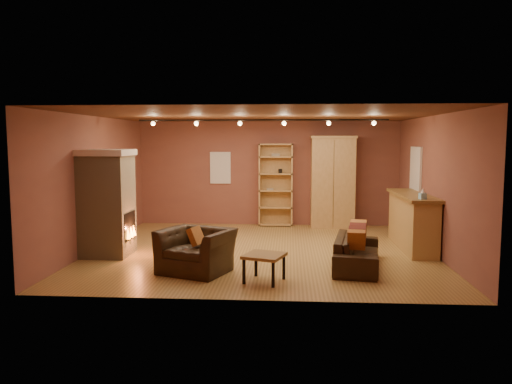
# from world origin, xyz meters

# --- Properties ---
(floor) EXTENTS (7.00, 7.00, 0.00)m
(floor) POSITION_xyz_m (0.00, 0.00, 0.00)
(floor) COLOR olive
(floor) RESTS_ON ground
(ceiling) EXTENTS (7.00, 7.00, 0.00)m
(ceiling) POSITION_xyz_m (0.00, 0.00, 2.80)
(ceiling) COLOR #58321B
(ceiling) RESTS_ON back_wall
(back_wall) EXTENTS (7.00, 0.02, 2.80)m
(back_wall) POSITION_xyz_m (0.00, 3.25, 1.40)
(back_wall) COLOR brown
(back_wall) RESTS_ON floor
(left_wall) EXTENTS (0.02, 6.50, 2.80)m
(left_wall) POSITION_xyz_m (-3.50, 0.00, 1.40)
(left_wall) COLOR brown
(left_wall) RESTS_ON floor
(right_wall) EXTENTS (0.02, 6.50, 2.80)m
(right_wall) POSITION_xyz_m (3.50, 0.00, 1.40)
(right_wall) COLOR brown
(right_wall) RESTS_ON floor
(fireplace) EXTENTS (1.01, 0.98, 2.12)m
(fireplace) POSITION_xyz_m (-3.04, -0.60, 1.06)
(fireplace) COLOR tan
(fireplace) RESTS_ON floor
(back_window) EXTENTS (0.56, 0.04, 0.86)m
(back_window) POSITION_xyz_m (-1.30, 3.23, 1.55)
(back_window) COLOR white
(back_window) RESTS_ON back_wall
(bookcase) EXTENTS (0.90, 0.35, 2.21)m
(bookcase) POSITION_xyz_m (0.21, 3.13, 1.12)
(bookcase) COLOR tan
(bookcase) RESTS_ON floor
(armoire) EXTENTS (1.18, 0.67, 2.41)m
(armoire) POSITION_xyz_m (1.72, 2.94, 1.21)
(armoire) COLOR tan
(armoire) RESTS_ON floor
(bar_counter) EXTENTS (0.65, 2.44, 1.17)m
(bar_counter) POSITION_xyz_m (3.20, 0.46, 0.59)
(bar_counter) COLOR tan
(bar_counter) RESTS_ON floor
(tissue_box) EXTENTS (0.14, 0.14, 0.22)m
(tissue_box) POSITION_xyz_m (3.15, -0.48, 1.26)
(tissue_box) COLOR #88C1D9
(tissue_box) RESTS_ON bar_counter
(right_window) EXTENTS (0.05, 0.90, 1.00)m
(right_window) POSITION_xyz_m (3.47, 1.40, 1.65)
(right_window) COLOR white
(right_window) RESTS_ON right_wall
(loveseat) EXTENTS (0.88, 2.01, 0.79)m
(loveseat) POSITION_xyz_m (1.82, -1.23, 0.39)
(loveseat) COLOR black
(loveseat) RESTS_ON floor
(armchair) EXTENTS (1.36, 1.12, 1.02)m
(armchair) POSITION_xyz_m (-1.04, -1.76, 0.51)
(armchair) COLOR black
(armchair) RESTS_ON floor
(coffee_table) EXTENTS (0.76, 0.76, 0.46)m
(coffee_table) POSITION_xyz_m (0.18, -2.28, 0.39)
(coffee_table) COLOR olive
(coffee_table) RESTS_ON floor
(track_rail) EXTENTS (5.20, 0.09, 0.13)m
(track_rail) POSITION_xyz_m (0.00, 0.20, 2.69)
(track_rail) COLOR black
(track_rail) RESTS_ON ceiling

